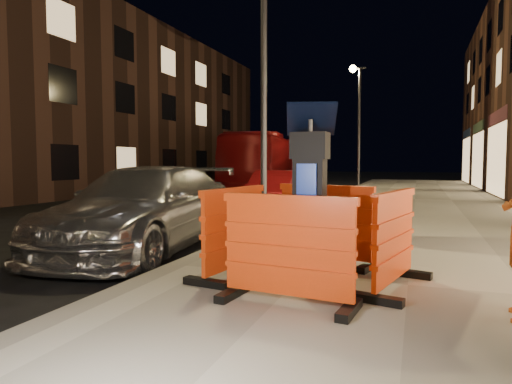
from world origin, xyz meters
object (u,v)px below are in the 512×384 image
(barrier_back, at_px, (325,225))
(car_silver, at_px, (146,249))
(parking_kiosk, at_px, (310,199))
(barrier_kerbside, at_px, (234,231))
(bus_doubledecker, at_px, (263,188))
(barrier_front, at_px, (288,250))
(car_red, at_px, (275,210))
(barrier_bldgside, at_px, (394,240))

(barrier_back, height_order, car_silver, barrier_back)
(parking_kiosk, relative_size, barrier_back, 1.40)
(barrier_kerbside, bearing_deg, bus_doubledecker, 26.89)
(barrier_front, xyz_separation_m, car_red, (-3.12, 9.65, -0.69))
(barrier_bldgside, bearing_deg, barrier_front, 148.28)
(car_silver, height_order, car_red, car_silver)
(barrier_bldgside, height_order, bus_doubledecker, bus_doubledecker)
(barrier_back, relative_size, bus_doubledecker, 0.13)
(car_silver, bearing_deg, barrier_front, -43.49)
(car_red, bearing_deg, barrier_bldgside, -69.45)
(car_red, bearing_deg, barrier_back, -72.59)
(barrier_kerbside, relative_size, bus_doubledecker, 0.13)
(barrier_back, distance_m, car_silver, 3.49)
(car_red, bearing_deg, car_silver, -96.34)
(car_silver, distance_m, bus_doubledecker, 17.70)
(barrier_front, distance_m, car_silver, 4.31)
(parking_kiosk, xyz_separation_m, bus_doubledecker, (-6.98, 19.00, -1.13))
(barrier_bldgside, bearing_deg, parking_kiosk, 103.28)
(parking_kiosk, height_order, car_silver, parking_kiosk)
(parking_kiosk, relative_size, barrier_bldgside, 1.40)
(barrier_kerbside, relative_size, car_silver, 0.28)
(barrier_bldgside, height_order, car_red, barrier_bldgside)
(barrier_back, bearing_deg, barrier_bldgside, -30.72)
(barrier_back, distance_m, bus_doubledecker, 19.36)
(barrier_front, distance_m, bus_doubledecker, 21.15)
(car_red, distance_m, bus_doubledecker, 11.00)
(barrier_bldgside, bearing_deg, barrier_kerbside, 103.28)
(barrier_front, relative_size, car_silver, 0.28)
(parking_kiosk, relative_size, barrier_kerbside, 1.40)
(parking_kiosk, height_order, bus_doubledecker, parking_kiosk)
(barrier_back, height_order, barrier_kerbside, same)
(barrier_front, bearing_deg, barrier_kerbside, 141.28)
(barrier_front, relative_size, barrier_bldgside, 1.00)
(car_red, bearing_deg, parking_kiosk, -74.79)
(car_silver, bearing_deg, barrier_back, -17.60)
(barrier_back, xyz_separation_m, barrier_bldgside, (0.95, -0.95, 0.00))
(barrier_kerbside, bearing_deg, parking_kiosk, -80.72)
(parking_kiosk, distance_m, barrier_front, 1.04)
(barrier_bldgside, relative_size, bus_doubledecker, 0.13)
(barrier_bldgside, bearing_deg, car_silver, 81.90)
(barrier_front, relative_size, barrier_back, 1.00)
(car_silver, bearing_deg, barrier_bldgside, -26.66)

